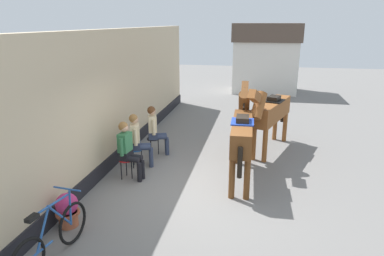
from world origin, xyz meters
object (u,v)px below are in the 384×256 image
Objects in this scene: saddled_horse_far at (271,112)px; saddled_horse_near at (242,131)px; seated_visitor_near at (128,148)px; seated_visitor_far at (155,128)px; flower_planter_near at (67,209)px; seated_visitor_middle at (138,138)px; leaning_bicycle at (52,239)px.

saddled_horse_near is at bearing -109.56° from saddled_horse_far.
seated_visitor_far is (0.17, 1.62, 0.00)m from seated_visitor_near.
saddled_horse_near is 1.04× the size of saddled_horse_far.
flower_planter_near is (-3.62, -4.64, -0.82)m from saddled_horse_far.
saddled_horse_near is 4.09m from flower_planter_near.
saddled_horse_far reaches higher than seated_visitor_middle.
seated_visitor_middle is at bearing -101.60° from seated_visitor_far.
saddled_horse_far is at bearing 52.02° from flower_planter_near.
seated_visitor_middle reaches higher than flower_planter_near.
seated_visitor_middle is 0.48× the size of saddled_horse_far.
saddled_horse_far is at bearing 70.44° from saddled_horse_near.
saddled_horse_far is at bearing 37.58° from seated_visitor_near.
seated_visitor_middle reaches higher than leaning_bicycle.
saddled_horse_far is 4.51× the size of flower_planter_near.
flower_planter_near is (-0.52, -3.75, -0.44)m from seated_visitor_far.
saddled_horse_near is at bearing 42.80° from flower_planter_near.
seated_visitor_middle is 1.00× the size of seated_visitor_far.
saddled_horse_near is at bearing 13.03° from seated_visitor_near.
seated_visitor_far is at bearing 78.40° from seated_visitor_middle.
saddled_horse_far is (0.68, 1.92, 0.00)m from saddled_horse_near.
seated_visitor_far is at bearing -163.97° from saddled_horse_far.
seated_visitor_middle is at bearing 83.20° from flower_planter_near.
leaning_bicycle is (-0.05, -3.80, -0.38)m from seated_visitor_middle.
seated_visitor_near is at bearing 80.52° from flower_planter_near.
saddled_horse_near is 2.03m from saddled_horse_far.
seated_visitor_near is at bearing -95.92° from seated_visitor_far.
seated_visitor_middle and seated_visitor_far have the same top height.
flower_planter_near is (-0.34, -2.86, -0.44)m from seated_visitor_middle.
seated_visitor_middle is 0.79× the size of leaning_bicycle.
saddled_horse_near is at bearing 54.14° from leaning_bicycle.
saddled_horse_far is at bearing 16.03° from seated_visitor_far.
seated_visitor_middle is 3.82m from leaning_bicycle.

